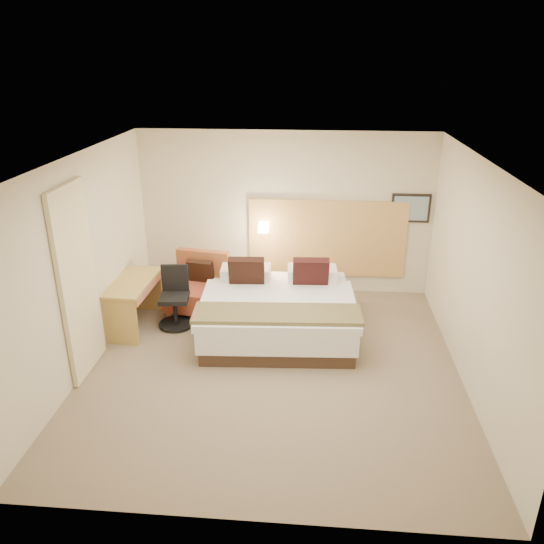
# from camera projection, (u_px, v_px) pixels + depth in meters

# --- Properties ---
(floor) EXTENTS (4.80, 5.00, 0.02)m
(floor) POSITION_uv_depth(u_px,v_px,m) (273.00, 367.00, 6.96)
(floor) COLOR #7F6D55
(floor) RESTS_ON ground
(ceiling) EXTENTS (4.80, 5.00, 0.02)m
(ceiling) POSITION_uv_depth(u_px,v_px,m) (273.00, 159.00, 5.92)
(ceiling) COLOR white
(ceiling) RESTS_ON floor
(wall_back) EXTENTS (4.80, 0.02, 2.70)m
(wall_back) POSITION_uv_depth(u_px,v_px,m) (285.00, 214.00, 8.75)
(wall_back) COLOR beige
(wall_back) RESTS_ON floor
(wall_front) EXTENTS (4.80, 0.02, 2.70)m
(wall_front) POSITION_uv_depth(u_px,v_px,m) (246.00, 393.00, 4.13)
(wall_front) COLOR beige
(wall_front) RESTS_ON floor
(wall_left) EXTENTS (0.02, 5.00, 2.70)m
(wall_left) POSITION_uv_depth(u_px,v_px,m) (81.00, 265.00, 6.63)
(wall_left) COLOR beige
(wall_left) RESTS_ON floor
(wall_right) EXTENTS (0.02, 5.00, 2.70)m
(wall_right) POSITION_uv_depth(u_px,v_px,m) (476.00, 278.00, 6.25)
(wall_right) COLOR beige
(wall_right) RESTS_ON floor
(headboard_panel) EXTENTS (2.60, 0.04, 1.30)m
(headboard_panel) POSITION_uv_depth(u_px,v_px,m) (327.00, 238.00, 8.81)
(headboard_panel) COLOR tan
(headboard_panel) RESTS_ON wall_back
(art_frame) EXTENTS (0.62, 0.03, 0.47)m
(art_frame) POSITION_uv_depth(u_px,v_px,m) (411.00, 208.00, 8.51)
(art_frame) COLOR black
(art_frame) RESTS_ON wall_back
(art_canvas) EXTENTS (0.54, 0.01, 0.39)m
(art_canvas) POSITION_uv_depth(u_px,v_px,m) (411.00, 208.00, 8.49)
(art_canvas) COLOR #748BA0
(art_canvas) RESTS_ON wall_back
(lamp_arm) EXTENTS (0.02, 0.12, 0.02)m
(lamp_arm) POSITION_uv_depth(u_px,v_px,m) (264.00, 226.00, 8.77)
(lamp_arm) COLOR white
(lamp_arm) RESTS_ON wall_back
(lamp_shade) EXTENTS (0.15, 0.15, 0.15)m
(lamp_shade) POSITION_uv_depth(u_px,v_px,m) (263.00, 227.00, 8.72)
(lamp_shade) COLOR #FFEDC6
(lamp_shade) RESTS_ON wall_back
(curtain) EXTENTS (0.06, 0.90, 2.42)m
(curtain) POSITION_uv_depth(u_px,v_px,m) (78.00, 283.00, 6.45)
(curtain) COLOR beige
(curtain) RESTS_ON wall_left
(bottle_a) EXTENTS (0.06, 0.06, 0.18)m
(bottle_a) POSITION_uv_depth(u_px,v_px,m) (226.00, 278.00, 8.14)
(bottle_a) COLOR #93C0E3
(bottle_a) RESTS_ON side_table
(bottle_b) EXTENTS (0.06, 0.06, 0.18)m
(bottle_b) POSITION_uv_depth(u_px,v_px,m) (227.00, 277.00, 8.18)
(bottle_b) COLOR #98BAEC
(bottle_b) RESTS_ON side_table
(menu_folder) EXTENTS (0.12, 0.05, 0.20)m
(menu_folder) POSITION_uv_depth(u_px,v_px,m) (233.00, 278.00, 8.11)
(menu_folder) COLOR #341B15
(menu_folder) RESTS_ON side_table
(bed) EXTENTS (2.27, 2.23, 1.06)m
(bed) POSITION_uv_depth(u_px,v_px,m) (278.00, 309.00, 7.73)
(bed) COLOR #3B291D
(bed) RESTS_ON floor
(lounge_chair) EXTENTS (0.99, 0.90, 0.92)m
(lounge_chair) POSITION_uv_depth(u_px,v_px,m) (199.00, 289.00, 8.36)
(lounge_chair) COLOR tan
(lounge_chair) RESTS_ON floor
(side_table) EXTENTS (0.48, 0.48, 0.51)m
(side_table) POSITION_uv_depth(u_px,v_px,m) (229.00, 298.00, 8.24)
(side_table) COLOR white
(side_table) RESTS_ON floor
(desk) EXTENTS (0.58, 1.20, 0.74)m
(desk) POSITION_uv_depth(u_px,v_px,m) (134.00, 291.00, 7.77)
(desk) COLOR #B79847
(desk) RESTS_ON floor
(desk_chair) EXTENTS (0.57, 0.57, 0.91)m
(desk_chair) POSITION_uv_depth(u_px,v_px,m) (175.00, 302.00, 7.89)
(desk_chair) COLOR black
(desk_chair) RESTS_ON floor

